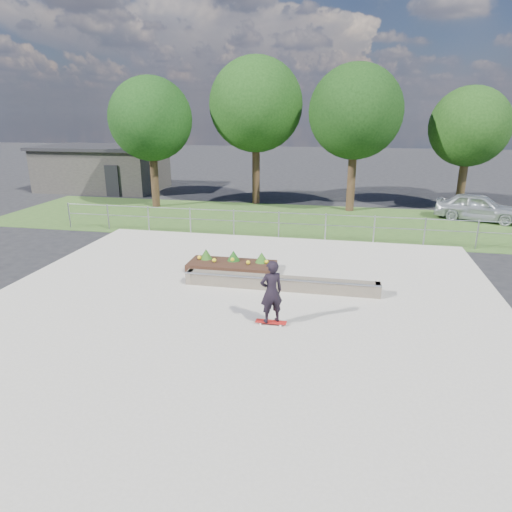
{
  "coord_description": "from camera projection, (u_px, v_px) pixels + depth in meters",
  "views": [
    {
      "loc": [
        2.79,
        -11.44,
        5.33
      ],
      "look_at": [
        0.2,
        1.5,
        1.1
      ],
      "focal_mm": 32.0,
      "sensor_mm": 36.0,
      "label": 1
    }
  ],
  "objects": [
    {
      "name": "ground",
      "position": [
        239.0,
        309.0,
        12.83
      ],
      "size": [
        120.0,
        120.0,
        0.0
      ],
      "primitive_type": "plane",
      "color": "black",
      "rests_on": "ground"
    },
    {
      "name": "grass_verge",
      "position": [
        289.0,
        220.0,
        23.1
      ],
      "size": [
        30.0,
        8.0,
        0.02
      ],
      "primitive_type": "cube",
      "color": "#2F4C1E",
      "rests_on": "ground"
    },
    {
      "name": "concrete_slab",
      "position": [
        239.0,
        308.0,
        12.82
      ],
      "size": [
        15.0,
        15.0,
        0.06
      ],
      "primitive_type": "cube",
      "color": "#A59F92",
      "rests_on": "ground"
    },
    {
      "name": "fence",
      "position": [
        279.0,
        221.0,
        19.6
      ],
      "size": [
        20.06,
        0.06,
        1.2
      ],
      "color": "#92959A",
      "rests_on": "ground"
    },
    {
      "name": "building",
      "position": [
        103.0,
        168.0,
        31.79
      ],
      "size": [
        8.4,
        5.4,
        3.0
      ],
      "color": "#2E2B28",
      "rests_on": "ground"
    },
    {
      "name": "tree_far_left",
      "position": [
        151.0,
        119.0,
        24.98
      ],
      "size": [
        4.55,
        4.55,
        7.15
      ],
      "color": "black",
      "rests_on": "ground"
    },
    {
      "name": "tree_mid_left",
      "position": [
        256.0,
        105.0,
        25.59
      ],
      "size": [
        5.25,
        5.25,
        8.25
      ],
      "color": "#362215",
      "rests_on": "ground"
    },
    {
      "name": "tree_mid_right",
      "position": [
        356.0,
        112.0,
        23.75
      ],
      "size": [
        4.9,
        4.9,
        7.7
      ],
      "color": "#332114",
      "rests_on": "ground"
    },
    {
      "name": "tree_far_right",
      "position": [
        469.0,
        127.0,
        24.26
      ],
      "size": [
        4.2,
        4.2,
        6.6
      ],
      "color": "#392716",
      "rests_on": "ground"
    },
    {
      "name": "grind_ledge",
      "position": [
        280.0,
        283.0,
        14.0
      ],
      "size": [
        6.0,
        0.44,
        0.43
      ],
      "color": "brown",
      "rests_on": "concrete_slab"
    },
    {
      "name": "planter_bed",
      "position": [
        232.0,
        264.0,
        15.79
      ],
      "size": [
        3.0,
        1.2,
        0.61
      ],
      "color": "black",
      "rests_on": "concrete_slab"
    },
    {
      "name": "skateboarder",
      "position": [
        271.0,
        292.0,
        11.48
      ],
      "size": [
        0.8,
        0.65,
        1.73
      ],
      "color": "white",
      "rests_on": "concrete_slab"
    },
    {
      "name": "parked_car",
      "position": [
        478.0,
        207.0,
        22.91
      ],
      "size": [
        4.32,
        2.79,
        1.37
      ],
      "primitive_type": "imported",
      "rotation": [
        0.0,
        0.0,
        1.26
      ],
      "color": "#ACB1B6",
      "rests_on": "ground"
    }
  ]
}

